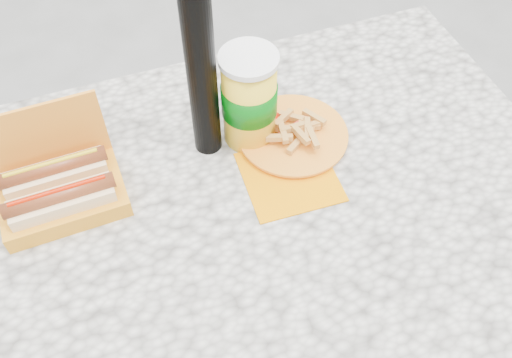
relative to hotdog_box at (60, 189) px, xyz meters
name	(u,v)px	position (x,y,z in m)	size (l,w,h in m)	color
picnic_table	(238,244)	(0.27, -0.12, -0.15)	(1.20, 0.80, 0.75)	beige
hotdog_box	(60,189)	(0.00, 0.00, 0.00)	(0.21, 0.15, 0.17)	orange
fries_plate	(292,137)	(0.42, 0.00, -0.03)	(0.23, 0.27, 0.04)	orange
soda_cup	(249,99)	(0.35, 0.04, 0.06)	(0.10, 0.10, 0.19)	yellow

